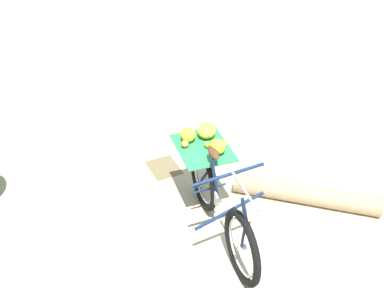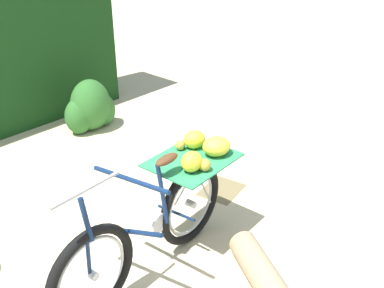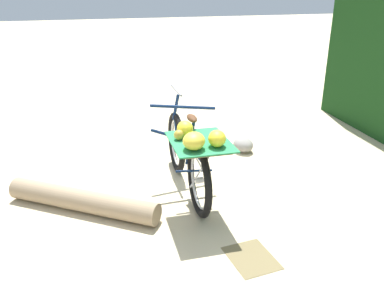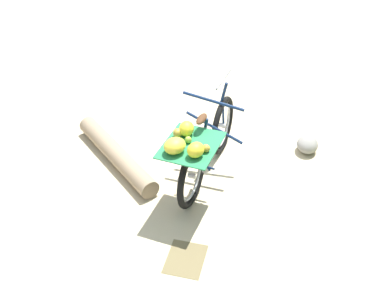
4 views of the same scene
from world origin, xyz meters
name	(u,v)px [view 4 (image 4 of 4)]	position (x,y,z in m)	size (l,w,h in m)	color
ground_plane	(202,173)	(0.00, 0.00, 0.00)	(60.00, 60.00, 0.00)	beige
bicycle	(204,146)	(0.12, 0.05, 0.48)	(1.80, 0.75, 1.03)	black
fallen_log	(116,154)	(0.04, -1.06, 0.11)	(0.22, 0.22, 1.65)	#9E8466
path_stone	(307,145)	(-0.76, 1.19, 0.10)	(0.31, 0.26, 0.20)	gray
leaf_litter_patch	(186,259)	(1.33, 0.15, 0.00)	(0.44, 0.36, 0.01)	olive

